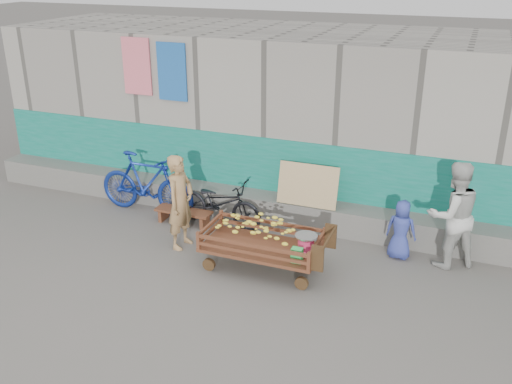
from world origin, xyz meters
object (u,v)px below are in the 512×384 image
at_px(bicycle_dark, 219,203).
at_px(bicycle_blue, 146,183).
at_px(banana_cart, 260,236).
at_px(child, 401,230).
at_px(vendor_man, 180,202).
at_px(woman, 453,215).
at_px(bench, 184,214).

relative_size(bicycle_dark, bicycle_blue, 0.85).
relative_size(banana_cart, child, 1.99).
height_order(vendor_man, child, vendor_man).
bearing_deg(bicycle_dark, woman, -84.88).
height_order(banana_cart, bicycle_dark, bicycle_dark).
bearing_deg(bench, vendor_man, -63.52).
bearing_deg(vendor_man, woman, -71.43).
height_order(vendor_man, bicycle_blue, vendor_man).
bearing_deg(woman, banana_cart, -6.93).
distance_m(child, bicycle_blue, 4.42).
bearing_deg(bicycle_dark, child, -85.62).
bearing_deg(vendor_man, bicycle_dark, -8.91).
height_order(banana_cart, bicycle_blue, bicycle_blue).
bearing_deg(woman, bicycle_blue, -30.93).
bearing_deg(bicycle_dark, bicycle_blue, 94.89).
xyz_separation_m(bench, woman, (4.31, 0.18, 0.63)).
relative_size(child, bicycle_dark, 0.59).
bearing_deg(child, banana_cart, 36.14).
height_order(banana_cart, vendor_man, vendor_man).
distance_m(vendor_man, woman, 4.05).
xyz_separation_m(woman, child, (-0.70, -0.04, -0.34)).
xyz_separation_m(bench, vendor_man, (0.36, -0.73, 0.57)).
relative_size(banana_cart, bicycle_blue, 1.00).
xyz_separation_m(child, bicycle_blue, (-4.42, 0.03, 0.09)).
xyz_separation_m(banana_cart, vendor_man, (-1.40, 0.23, 0.22)).
relative_size(woman, bicycle_dark, 1.03).
relative_size(bench, bicycle_blue, 0.53).
height_order(banana_cart, bench, banana_cart).
xyz_separation_m(banana_cart, bicycle_blue, (-2.57, 1.13, 0.02)).
relative_size(banana_cart, woman, 1.15).
xyz_separation_m(bench, bicycle_dark, (0.60, 0.17, 0.23)).
xyz_separation_m(bench, bicycle_blue, (-0.81, 0.17, 0.38)).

